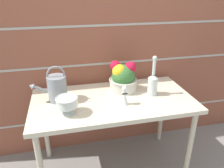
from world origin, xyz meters
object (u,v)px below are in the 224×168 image
(watering_can, at_px, (57,88))
(flower_planter, at_px, (123,78))
(figurine_vase, at_px, (124,97))
(glass_decanter, at_px, (153,83))
(crystal_pedestal_bowl, at_px, (67,103))

(watering_can, distance_m, flower_planter, 0.58)
(figurine_vase, bearing_deg, flower_planter, 76.88)
(flower_planter, distance_m, figurine_vase, 0.27)
(watering_can, height_order, glass_decanter, glass_decanter)
(crystal_pedestal_bowl, height_order, figurine_vase, figurine_vase)
(flower_planter, relative_size, figurine_vase, 1.69)
(glass_decanter, height_order, figurine_vase, glass_decanter)
(glass_decanter, xyz_separation_m, figurine_vase, (-0.28, -0.11, -0.05))
(flower_planter, xyz_separation_m, glass_decanter, (0.22, -0.14, -0.01))
(crystal_pedestal_bowl, bearing_deg, glass_decanter, 11.51)
(watering_can, xyz_separation_m, crystal_pedestal_bowl, (0.07, -0.22, -0.03))
(watering_can, height_order, crystal_pedestal_bowl, watering_can)
(watering_can, distance_m, crystal_pedestal_bowl, 0.24)
(crystal_pedestal_bowl, xyz_separation_m, figurine_vase, (0.44, 0.04, -0.02))
(crystal_pedestal_bowl, distance_m, figurine_vase, 0.44)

